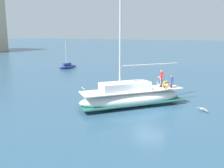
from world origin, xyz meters
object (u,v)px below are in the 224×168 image
seagull (202,109)px  mooring_buoy (108,87)px  main_sailboat (132,96)px  moored_catamaran (68,66)px

seagull → mooring_buoy: 11.93m
main_sailboat → moored_catamaran: bearing=48.9°
moored_catamaran → seagull: size_ratio=4.92×
moored_catamaran → mooring_buoy: size_ratio=5.30×
moored_catamaran → mooring_buoy: 17.91m
seagull → mooring_buoy: (4.53, 11.03, -0.10)m
seagull → main_sailboat: bearing=98.8°
main_sailboat → seagull: 5.93m
moored_catamaran → seagull: (-15.79, -24.95, -0.13)m
main_sailboat → moored_catamaran: 25.39m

